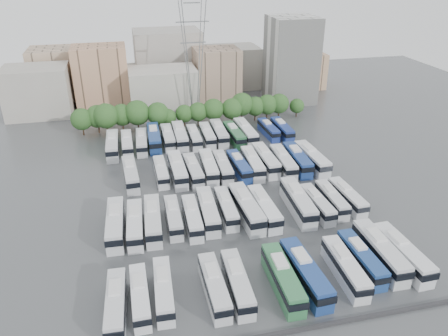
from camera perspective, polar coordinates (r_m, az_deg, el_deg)
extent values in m
plane|color=#424447|center=(84.31, 0.69, -4.49)|extent=(220.00, 220.00, 0.00)
cube|color=#2D2D30|center=(59.53, 8.79, -20.33)|extent=(56.00, 0.50, 0.50)
cylinder|color=black|center=(120.43, -17.88, 4.64)|extent=(0.36, 0.36, 2.37)
sphere|color=#234C1E|center=(119.34, -18.10, 6.07)|extent=(5.70, 5.70, 5.70)
cylinder|color=black|center=(120.78, -16.02, 4.99)|extent=(0.36, 0.36, 2.49)
sphere|color=#234C1E|center=(119.64, -16.22, 6.49)|extent=(5.97, 5.97, 5.97)
cylinder|color=black|center=(119.21, -14.98, 4.90)|extent=(0.36, 0.36, 2.74)
sphere|color=#234C1E|center=(117.95, -15.19, 6.58)|extent=(6.57, 6.57, 6.57)
cylinder|color=black|center=(120.62, -13.05, 5.30)|extent=(0.36, 0.36, 2.42)
sphere|color=#234C1E|center=(119.52, -13.21, 6.77)|extent=(5.81, 5.81, 5.81)
cylinder|color=black|center=(119.64, -11.11, 5.41)|extent=(0.36, 0.36, 2.76)
sphere|color=#234C1E|center=(118.38, -11.27, 7.10)|extent=(6.63, 6.63, 6.63)
cylinder|color=black|center=(119.45, -8.53, 5.51)|extent=(0.36, 0.36, 2.50)
sphere|color=#234C1E|center=(118.30, -8.64, 7.05)|extent=(6.01, 6.01, 6.01)
cylinder|color=black|center=(120.05, -7.23, 5.53)|extent=(0.36, 0.36, 1.82)
sphere|color=#234C1E|center=(119.20, -7.30, 6.64)|extent=(4.36, 4.36, 4.36)
cylinder|color=black|center=(121.04, -5.15, 5.87)|extent=(0.36, 0.36, 2.03)
sphere|color=#234C1E|center=(120.10, -5.21, 7.10)|extent=(4.87, 4.87, 4.87)
cylinder|color=black|center=(121.27, -3.38, 6.01)|extent=(0.36, 0.36, 2.18)
sphere|color=#234C1E|center=(120.27, -3.42, 7.33)|extent=(5.24, 5.24, 5.24)
cylinder|color=black|center=(121.82, -1.37, 6.21)|extent=(0.36, 0.36, 2.43)
sphere|color=#234C1E|center=(120.72, -1.39, 7.68)|extent=(5.83, 5.83, 5.83)
cylinder|color=black|center=(122.37, 1.03, 6.30)|extent=(0.36, 0.36, 2.41)
sphere|color=#234C1E|center=(121.29, 1.04, 7.75)|extent=(5.78, 5.78, 5.78)
cylinder|color=black|center=(124.62, 2.31, 6.73)|extent=(0.36, 0.36, 2.68)
sphere|color=#234C1E|center=(123.44, 2.34, 8.32)|extent=(6.44, 6.44, 6.44)
cylinder|color=black|center=(125.45, 4.05, 6.72)|extent=(0.36, 0.36, 2.26)
sphere|color=#234C1E|center=(124.45, 4.10, 8.05)|extent=(5.43, 5.43, 5.43)
cylinder|color=black|center=(126.55, 5.60, 6.86)|extent=(0.36, 0.36, 2.37)
sphere|color=#234C1E|center=(125.51, 5.66, 8.24)|extent=(5.69, 5.69, 5.69)
cylinder|color=black|center=(127.94, 7.13, 7.00)|extent=(0.36, 0.36, 2.35)
sphere|color=#234C1E|center=(126.92, 7.21, 8.36)|extent=(5.65, 5.65, 5.65)
cylinder|color=black|center=(129.88, 9.42, 7.00)|extent=(0.36, 0.36, 1.77)
sphere|color=#234C1E|center=(129.12, 9.50, 8.01)|extent=(4.24, 4.24, 4.24)
cube|color=#9E998E|center=(139.27, -23.13, 9.21)|extent=(18.00, 14.00, 14.00)
cube|color=tan|center=(142.54, -15.72, 11.54)|extent=(16.00, 12.00, 18.00)
cube|color=#ADA89E|center=(135.92, -7.95, 10.25)|extent=(20.00, 14.00, 12.00)
cube|color=gray|center=(143.75, -0.95, 12.21)|extent=(14.00, 12.00, 16.00)
cube|color=gray|center=(154.62, -7.33, 13.78)|extent=(22.00, 16.00, 20.00)
cube|color=tan|center=(153.72, -20.90, 11.46)|extent=(16.00, 14.00, 16.00)
cube|color=#A39E93|center=(157.11, 1.02, 13.07)|extent=(18.00, 14.00, 14.00)
cube|color=tan|center=(159.34, 10.17, 12.49)|extent=(14.00, 12.00, 12.00)
cube|color=gray|center=(149.24, -11.61, 11.03)|extent=(12.00, 10.00, 10.00)
cube|color=silver|center=(141.42, 8.76, 13.76)|extent=(14.00, 14.00, 26.00)
cylinder|color=slate|center=(122.34, -4.79, 13.92)|extent=(2.90, 2.91, 33.83)
cylinder|color=slate|center=(126.21, -5.08, 14.30)|extent=(2.90, 2.91, 33.83)
cylinder|color=slate|center=(122.98, -2.89, 14.04)|extent=(2.90, 2.91, 33.83)
cylinder|color=slate|center=(126.82, -3.24, 14.42)|extent=(2.90, 2.91, 33.83)
cube|color=slate|center=(122.35, -4.22, 20.72)|extent=(4.50, 0.30, 0.30)
cube|color=slate|center=(122.91, -4.15, 18.52)|extent=(9.00, 0.30, 0.30)
cube|color=slate|center=(123.77, -4.06, 16.02)|extent=(7.00, 0.30, 0.30)
cube|color=silver|center=(61.80, -13.92, -17.01)|extent=(2.96, 11.40, 3.20)
cube|color=black|center=(61.29, -13.99, -16.68)|extent=(3.08, 11.57, 0.94)
cube|color=silver|center=(61.65, -14.05, -14.89)|extent=(1.75, 3.09, 0.41)
cube|color=white|center=(62.45, -10.90, -16.21)|extent=(2.32, 10.60, 3.00)
cube|color=black|center=(61.97, -10.94, -15.90)|extent=(2.42, 10.76, 0.88)
cube|color=silver|center=(62.33, -11.12, -14.25)|extent=(1.52, 2.83, 0.39)
cube|color=silver|center=(62.79, -7.89, -15.57)|extent=(2.86, 11.13, 3.13)
cube|color=black|center=(62.29, -7.92, -15.24)|extent=(2.97, 11.30, 0.92)
cube|color=silver|center=(62.68, -8.07, -13.53)|extent=(1.70, 3.01, 0.40)
cube|color=silver|center=(62.66, -1.27, -15.29)|extent=(2.51, 11.48, 3.25)
cube|color=black|center=(62.14, -1.25, -14.95)|extent=(2.62, 11.65, 0.96)
cube|color=silver|center=(62.53, -1.58, -13.19)|extent=(1.64, 3.07, 0.42)
cube|color=silver|center=(63.17, 1.75, -14.85)|extent=(2.85, 11.75, 3.31)
cube|color=black|center=(62.65, 1.79, -14.50)|extent=(2.97, 11.93, 0.97)
cube|color=silver|center=(63.05, 1.47, -12.72)|extent=(1.75, 3.16, 0.43)
cube|color=#307244|center=(64.23, 7.66, -14.18)|extent=(2.91, 12.52, 3.53)
cube|color=black|center=(63.68, 7.74, -13.80)|extent=(3.04, 12.71, 1.04)
cube|color=silver|center=(64.09, 7.31, -11.94)|extent=(1.84, 3.36, 0.46)
cube|color=navy|center=(65.51, 10.53, -13.41)|extent=(3.27, 13.02, 3.66)
cube|color=black|center=(64.96, 10.64, -13.02)|extent=(3.41, 13.22, 1.08)
cube|color=silver|center=(65.35, 10.07, -11.16)|extent=(1.97, 3.52, 0.47)
cube|color=silver|center=(67.97, 15.51, -12.50)|extent=(3.03, 12.01, 3.37)
cube|color=black|center=(67.47, 15.63, -12.15)|extent=(3.15, 12.19, 0.99)
cube|color=silver|center=(67.86, 15.17, -10.49)|extent=(1.82, 3.24, 0.44)
cube|color=navy|center=(70.46, 17.47, -11.30)|extent=(2.49, 11.47, 3.25)
cube|color=black|center=(70.00, 17.60, -10.96)|extent=(2.60, 11.64, 0.96)
cube|color=silver|center=(70.36, 17.10, -9.44)|extent=(1.64, 3.06, 0.42)
cube|color=silver|center=(72.43, 19.69, -10.31)|extent=(3.03, 13.12, 3.70)
cube|color=black|center=(71.91, 19.84, -9.93)|extent=(3.17, 13.32, 1.09)
cube|color=silver|center=(72.36, 19.29, -8.25)|extent=(1.92, 3.52, 0.48)
cube|color=silver|center=(73.33, 22.21, -10.36)|extent=(3.05, 12.67, 3.57)
cube|color=black|center=(72.85, 22.37, -10.00)|extent=(3.18, 12.86, 1.05)
cube|color=silver|center=(73.20, 21.77, -8.41)|extent=(1.88, 3.41, 0.46)
cube|color=silver|center=(76.82, -13.99, -7.18)|extent=(3.17, 12.83, 3.61)
cube|color=black|center=(76.31, -14.05, -6.81)|extent=(3.31, 13.03, 1.06)
cube|color=silver|center=(77.09, -14.12, -5.27)|extent=(1.93, 3.46, 0.47)
cube|color=silver|center=(76.17, -11.53, -7.32)|extent=(3.08, 12.00, 3.37)
cube|color=black|center=(75.69, -11.57, -6.97)|extent=(3.21, 12.18, 0.99)
cube|color=silver|center=(76.41, -11.66, -5.52)|extent=(1.83, 3.25, 0.44)
cube|color=silver|center=(76.65, -9.25, -6.80)|extent=(3.27, 12.51, 3.51)
cube|color=black|center=(76.15, -9.29, -6.44)|extent=(3.40, 12.70, 1.03)
cube|color=silver|center=(76.91, -9.40, -4.94)|extent=(1.92, 3.39, 0.45)
cube|color=silver|center=(77.36, -6.62, -6.46)|extent=(2.54, 10.92, 3.08)
cube|color=black|center=(76.93, -6.63, -6.14)|extent=(2.65, 11.09, 0.91)
cube|color=silver|center=(77.59, -6.79, -4.84)|extent=(1.60, 2.93, 0.40)
cube|color=silver|center=(76.83, -4.16, -6.54)|extent=(2.69, 11.33, 3.19)
cube|color=black|center=(76.38, -4.16, -6.21)|extent=(2.81, 11.50, 0.94)
cube|color=silver|center=(77.06, -4.35, -4.86)|extent=(1.68, 3.05, 0.41)
cube|color=silver|center=(78.24, -2.11, -5.68)|extent=(3.18, 12.47, 3.50)
cube|color=black|center=(77.76, -2.10, -5.32)|extent=(3.31, 12.66, 1.03)
cube|color=silver|center=(78.52, -2.31, -3.87)|extent=(1.90, 3.37, 0.45)
cube|color=silver|center=(79.31, 0.30, -5.32)|extent=(2.64, 11.24, 3.17)
cube|color=black|center=(78.88, 0.32, -4.99)|extent=(2.76, 11.41, 0.93)
cube|color=silver|center=(79.57, 0.09, -3.70)|extent=(1.66, 3.02, 0.41)
cube|color=silver|center=(78.80, 2.93, -5.32)|extent=(3.39, 13.49, 3.79)
cube|color=black|center=(78.29, 2.98, -4.93)|extent=(3.53, 13.70, 1.12)
cube|color=silver|center=(79.07, 2.59, -3.39)|extent=(2.04, 3.64, 0.49)
cube|color=white|center=(79.29, 5.25, -5.33)|extent=(2.89, 12.31, 3.47)
cube|color=black|center=(78.82, 5.31, -4.97)|extent=(3.02, 12.50, 1.02)
cube|color=silver|center=(79.52, 4.95, -3.56)|extent=(1.81, 3.31, 0.45)
cube|color=silver|center=(81.69, 9.63, -4.46)|extent=(3.45, 13.43, 3.77)
cube|color=black|center=(81.19, 9.70, -4.08)|extent=(3.59, 13.64, 1.11)
cube|color=silver|center=(81.98, 9.36, -2.60)|extent=(2.05, 3.64, 0.49)
cube|color=silver|center=(82.35, 12.05, -4.69)|extent=(2.66, 11.08, 3.12)
cube|color=black|center=(81.94, 12.13, -4.38)|extent=(2.77, 11.25, 0.92)
cube|color=silver|center=(82.53, 11.75, -3.17)|extent=(1.64, 2.98, 0.40)
cube|color=silver|center=(84.50, 13.88, -4.06)|extent=(2.51, 10.87, 3.07)
cube|color=black|center=(84.11, 13.96, -3.76)|extent=(2.62, 11.04, 0.90)
cube|color=silver|center=(84.71, 13.63, -2.60)|extent=(1.59, 2.92, 0.40)
cube|color=silver|center=(85.93, 15.78, -3.73)|extent=(2.76, 11.26, 3.17)
cube|color=black|center=(85.53, 15.88, -3.42)|extent=(2.88, 11.43, 0.93)
cube|color=silver|center=(86.11, 15.48, -2.25)|extent=(1.69, 3.04, 0.41)
cube|color=silver|center=(92.65, -12.09, -0.88)|extent=(3.15, 12.29, 3.45)
cube|color=black|center=(92.22, -12.12, -0.55)|extent=(3.28, 12.48, 1.02)
cube|color=silver|center=(93.16, -12.28, 0.60)|extent=(1.87, 3.33, 0.45)
cube|color=silver|center=(93.05, -8.22, -0.55)|extent=(2.39, 10.78, 3.05)
cube|color=black|center=(92.67, -8.23, -0.27)|extent=(2.50, 10.94, 0.90)
cube|color=silver|center=(93.50, -8.38, 0.75)|extent=(1.55, 2.88, 0.39)
cube|color=silver|center=(92.86, -6.10, -0.27)|extent=(2.79, 12.86, 3.64)
cube|color=black|center=(92.41, -6.10, 0.07)|extent=(2.92, 13.05, 1.07)
cube|color=silver|center=(93.41, -6.29, 1.28)|extent=(1.84, 3.43, 0.47)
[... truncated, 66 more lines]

